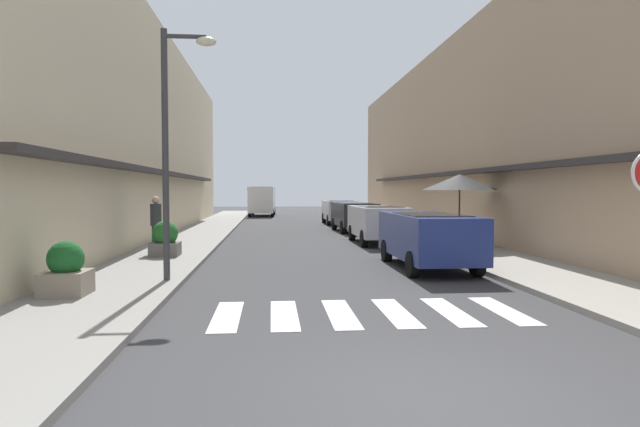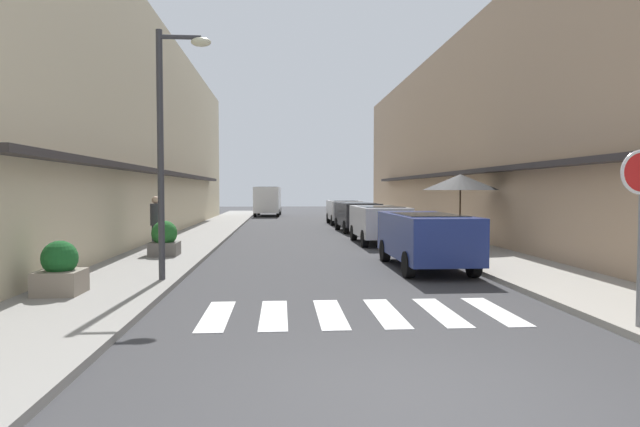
{
  "view_description": "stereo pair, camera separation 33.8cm",
  "coord_description": "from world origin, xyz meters",
  "px_view_note": "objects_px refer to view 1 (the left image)",
  "views": [
    {
      "loc": [
        -1.63,
        -5.09,
        2.1
      ],
      "look_at": [
        0.04,
        13.38,
        1.29
      ],
      "focal_mm": 30.12,
      "sensor_mm": 36.0,
      "label": 1
    },
    {
      "loc": [
        -1.3,
        -5.12,
        2.1
      ],
      "look_at": [
        0.04,
        13.38,
        1.29
      ],
      "focal_mm": 30.12,
      "sensor_mm": 36.0,
      "label": 2
    }
  ],
  "objects_px": {
    "parked_car_far": "(354,213)",
    "delivery_van": "(262,199)",
    "parked_car_mid": "(378,220)",
    "planter_corner": "(66,271)",
    "planter_midblock": "(165,240)",
    "street_lamp": "(174,128)",
    "parked_car_near": "(428,234)",
    "pedestrian_walking_near": "(156,223)",
    "parked_car_distant": "(339,209)",
    "cafe_umbrella": "(460,182)"
  },
  "relations": [
    {
      "from": "delivery_van",
      "to": "planter_corner",
      "type": "relative_size",
      "value": 5.35
    },
    {
      "from": "street_lamp",
      "to": "planter_corner",
      "type": "xyz_separation_m",
      "value": [
        -1.74,
        -1.57,
        -2.87
      ]
    },
    {
      "from": "parked_car_mid",
      "to": "delivery_van",
      "type": "xyz_separation_m",
      "value": [
        -4.91,
        23.13,
        0.48
      ]
    },
    {
      "from": "delivery_van",
      "to": "planter_midblock",
      "type": "relative_size",
      "value": 5.16
    },
    {
      "from": "cafe_umbrella",
      "to": "parked_car_mid",
      "type": "bearing_deg",
      "value": 132.58
    },
    {
      "from": "parked_car_distant",
      "to": "planter_corner",
      "type": "distance_m",
      "value": 23.75
    },
    {
      "from": "parked_car_distant",
      "to": "street_lamp",
      "type": "bearing_deg",
      "value": -106.8
    },
    {
      "from": "parked_car_near",
      "to": "pedestrian_walking_near",
      "type": "xyz_separation_m",
      "value": [
        -7.76,
        3.16,
        0.15
      ]
    },
    {
      "from": "planter_corner",
      "to": "pedestrian_walking_near",
      "type": "height_order",
      "value": "pedestrian_walking_near"
    },
    {
      "from": "parked_car_mid",
      "to": "parked_car_far",
      "type": "relative_size",
      "value": 1.0
    },
    {
      "from": "parked_car_far",
      "to": "planter_corner",
      "type": "xyz_separation_m",
      "value": [
        -8.02,
        -16.42,
        -0.34
      ]
    },
    {
      "from": "parked_car_distant",
      "to": "delivery_van",
      "type": "distance_m",
      "value": 12.13
    },
    {
      "from": "parked_car_near",
      "to": "planter_midblock",
      "type": "xyz_separation_m",
      "value": [
        -7.35,
        2.44,
        -0.31
      ]
    },
    {
      "from": "parked_car_distant",
      "to": "planter_midblock",
      "type": "bearing_deg",
      "value": -114.15
    },
    {
      "from": "parked_car_near",
      "to": "street_lamp",
      "type": "bearing_deg",
      "value": -162.65
    },
    {
      "from": "parked_car_mid",
      "to": "planter_midblock",
      "type": "distance_m",
      "value": 8.54
    },
    {
      "from": "parked_car_near",
      "to": "parked_car_far",
      "type": "xyz_separation_m",
      "value": [
        0.0,
        12.89,
        -0.0
      ]
    },
    {
      "from": "planter_corner",
      "to": "planter_midblock",
      "type": "distance_m",
      "value": 6.01
    },
    {
      "from": "parked_car_far",
      "to": "pedestrian_walking_near",
      "type": "bearing_deg",
      "value": -128.57
    },
    {
      "from": "parked_car_distant",
      "to": "pedestrian_walking_near",
      "type": "distance_m",
      "value": 17.49
    },
    {
      "from": "parked_car_distant",
      "to": "cafe_umbrella",
      "type": "distance_m",
      "value": 14.88
    },
    {
      "from": "planter_midblock",
      "to": "parked_car_far",
      "type": "bearing_deg",
      "value": 54.87
    },
    {
      "from": "cafe_umbrella",
      "to": "parked_car_far",
      "type": "bearing_deg",
      "value": 105.25
    },
    {
      "from": "pedestrian_walking_near",
      "to": "parked_car_distant",
      "type": "bearing_deg",
      "value": 123.49
    },
    {
      "from": "planter_corner",
      "to": "parked_car_mid",
      "type": "bearing_deg",
      "value": 52.13
    },
    {
      "from": "delivery_van",
      "to": "planter_midblock",
      "type": "height_order",
      "value": "delivery_van"
    },
    {
      "from": "parked_car_mid",
      "to": "street_lamp",
      "type": "height_order",
      "value": "street_lamp"
    },
    {
      "from": "cafe_umbrella",
      "to": "pedestrian_walking_near",
      "type": "relative_size",
      "value": 1.46
    },
    {
      "from": "parked_car_mid",
      "to": "planter_corner",
      "type": "relative_size",
      "value": 4.1
    },
    {
      "from": "parked_car_near",
      "to": "delivery_van",
      "type": "distance_m",
      "value": 30.32
    },
    {
      "from": "parked_car_far",
      "to": "parked_car_distant",
      "type": "bearing_deg",
      "value": 90.0
    },
    {
      "from": "street_lamp",
      "to": "planter_corner",
      "type": "relative_size",
      "value": 5.34
    },
    {
      "from": "parked_car_mid",
      "to": "cafe_umbrella",
      "type": "distance_m",
      "value": 3.78
    },
    {
      "from": "parked_car_far",
      "to": "parked_car_distant",
      "type": "distance_m",
      "value": 5.94
    },
    {
      "from": "parked_car_distant",
      "to": "planter_corner",
      "type": "bearing_deg",
      "value": -109.74
    },
    {
      "from": "parked_car_far",
      "to": "planter_midblock",
      "type": "bearing_deg",
      "value": -125.13
    },
    {
      "from": "parked_car_far",
      "to": "delivery_van",
      "type": "distance_m",
      "value": 17.73
    },
    {
      "from": "street_lamp",
      "to": "cafe_umbrella",
      "type": "relative_size",
      "value": 2.1
    },
    {
      "from": "parked_car_near",
      "to": "parked_car_distant",
      "type": "relative_size",
      "value": 1.12
    },
    {
      "from": "street_lamp",
      "to": "planter_corner",
      "type": "bearing_deg",
      "value": -138.02
    },
    {
      "from": "planter_midblock",
      "to": "cafe_umbrella",
      "type": "bearing_deg",
      "value": 10.31
    },
    {
      "from": "pedestrian_walking_near",
      "to": "street_lamp",
      "type": "bearing_deg",
      "value": -14.02
    },
    {
      "from": "parked_car_near",
      "to": "parked_car_mid",
      "type": "relative_size",
      "value": 1.07
    },
    {
      "from": "parked_car_far",
      "to": "street_lamp",
      "type": "distance_m",
      "value": 16.32
    },
    {
      "from": "delivery_van",
      "to": "parked_car_far",
      "type": "bearing_deg",
      "value": -73.91
    },
    {
      "from": "parked_car_far",
      "to": "planter_corner",
      "type": "height_order",
      "value": "parked_car_far"
    },
    {
      "from": "delivery_van",
      "to": "planter_midblock",
      "type": "distance_m",
      "value": 27.59
    },
    {
      "from": "parked_car_mid",
      "to": "cafe_umbrella",
      "type": "bearing_deg",
      "value": -47.42
    },
    {
      "from": "parked_car_distant",
      "to": "street_lamp",
      "type": "distance_m",
      "value": 21.86
    },
    {
      "from": "planter_corner",
      "to": "planter_midblock",
      "type": "relative_size",
      "value": 0.96
    }
  ]
}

